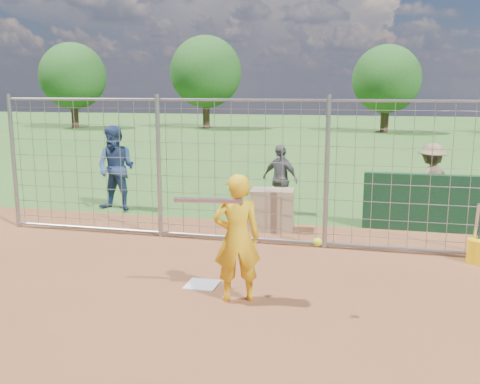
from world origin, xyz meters
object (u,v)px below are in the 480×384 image
(equipment_bin, at_px, (272,210))
(bystander_a, at_px, (116,168))
(batter, at_px, (237,238))
(bystander_c, at_px, (431,182))
(bucket_with_bats, at_px, (478,248))
(bystander_b, at_px, (280,179))

(equipment_bin, bearing_deg, bystander_a, 160.92)
(batter, bearing_deg, bystander_c, -138.70)
(bystander_c, xyz_separation_m, bucket_with_bats, (0.45, -2.87, -0.55))
(bucket_with_bats, bearing_deg, bystander_a, 163.42)
(bystander_a, distance_m, bucket_with_bats, 7.56)
(equipment_bin, distance_m, bucket_with_bats, 3.69)
(batter, bearing_deg, bystander_b, -106.77)
(batter, xyz_separation_m, equipment_bin, (-0.19, 3.55, -0.43))
(bystander_b, bearing_deg, bucket_with_bats, -11.19)
(equipment_bin, bearing_deg, bucket_with_bats, -23.82)
(batter, bearing_deg, equipment_bin, -107.08)
(bystander_a, height_order, bystander_b, bystander_a)
(batter, relative_size, bucket_with_bats, 1.70)
(bystander_b, xyz_separation_m, equipment_bin, (0.11, -1.47, -0.36))
(bystander_a, relative_size, equipment_bin, 2.37)
(batter, relative_size, bystander_c, 1.04)
(batter, distance_m, bystander_b, 5.03)
(bystander_b, bearing_deg, batter, -61.22)
(bystander_c, distance_m, equipment_bin, 3.49)
(bucket_with_bats, bearing_deg, batter, -144.58)
(bystander_a, bearing_deg, batter, -44.34)
(bystander_b, height_order, bucket_with_bats, bystander_b)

